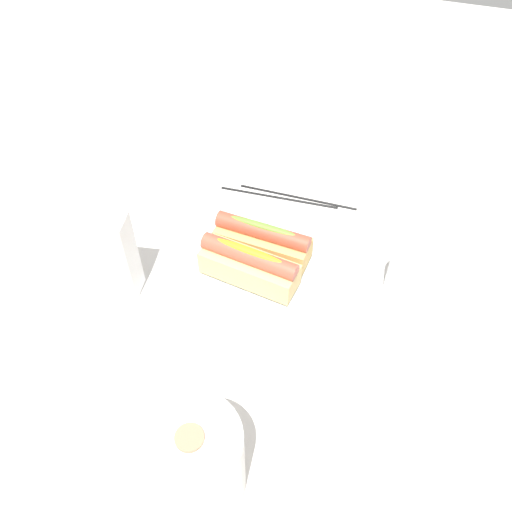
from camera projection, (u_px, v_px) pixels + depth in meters
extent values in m
plane|color=beige|center=(261.00, 284.00, 0.84)|extent=(2.40, 2.40, 0.00)
cylinder|color=silver|center=(256.00, 272.00, 0.84)|extent=(0.27, 0.27, 0.02)
torus|color=silver|center=(256.00, 267.00, 0.83)|extent=(0.27, 0.27, 0.01)
cube|color=tan|center=(263.00, 244.00, 0.83)|extent=(0.15, 0.06, 0.04)
cylinder|color=#A84733|center=(263.00, 231.00, 0.81)|extent=(0.15, 0.04, 0.03)
ellipsoid|color=olive|center=(263.00, 226.00, 0.80)|extent=(0.11, 0.02, 0.01)
cube|color=#DBB270|center=(249.00, 269.00, 0.79)|extent=(0.16, 0.07, 0.04)
cylinder|color=#B24C38|center=(249.00, 256.00, 0.77)|extent=(0.15, 0.05, 0.03)
ellipsoid|color=gold|center=(249.00, 251.00, 0.77)|extent=(0.11, 0.03, 0.01)
cylinder|color=white|center=(411.00, 273.00, 0.79)|extent=(0.07, 0.07, 0.09)
cylinder|color=silver|center=(409.00, 279.00, 0.80)|extent=(0.06, 0.06, 0.06)
cylinder|color=white|center=(195.00, 463.00, 0.58)|extent=(0.11, 0.11, 0.13)
cylinder|color=#997A5B|center=(189.00, 438.00, 0.53)|extent=(0.03, 0.03, 0.00)
cube|color=white|center=(97.00, 254.00, 0.78)|extent=(0.12, 0.06, 0.15)
cylinder|color=black|center=(279.00, 197.00, 0.97)|extent=(0.22, 0.02, 0.01)
cylinder|color=black|center=(296.00, 196.00, 0.97)|extent=(0.22, 0.01, 0.01)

